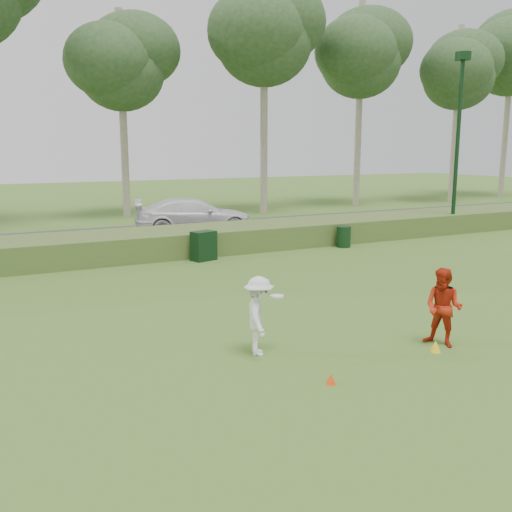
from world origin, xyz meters
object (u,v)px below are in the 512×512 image
cone_orange (331,379)px  utility_cabinet (204,246)px  player_red (443,308)px  cone_yellow (435,346)px  lamp_post (460,111)px  car_right (194,216)px  trash_bin (344,237)px  player_white (259,316)px

cone_orange → utility_cabinet: (2.14, 11.12, 0.43)m
player_red → cone_yellow: player_red is taller
lamp_post → cone_orange: bearing=-141.6°
player_red → car_right: bearing=152.7°
player_red → trash_bin: bearing=130.2°
lamp_post → cone_yellow: 17.80m
cone_yellow → trash_bin: trash_bin is taller
cone_yellow → car_right: (1.39, 16.90, 0.74)m
player_white → car_right: bearing=7.1°
cone_orange → cone_yellow: bearing=7.5°
lamp_post → cone_yellow: lamp_post is taller
player_red → trash_bin: (5.11, 10.52, -0.38)m
cone_orange → utility_cabinet: 11.34m
lamp_post → player_red: 17.19m
lamp_post → car_right: (-10.95, 5.31, -4.74)m
cone_yellow → utility_cabinet: 10.79m
lamp_post → player_white: bearing=-147.0°
player_red → cone_yellow: 0.81m
player_white → utility_cabinet: bearing=8.1°
lamp_post → cone_orange: lamp_post is taller
cone_orange → trash_bin: trash_bin is taller
player_white → cone_yellow: bearing=-91.6°
lamp_post → utility_cabinet: size_ratio=7.77×
player_red → car_right: size_ratio=0.29×
lamp_post → cone_yellow: (-12.35, -11.59, -5.48)m
player_white → car_right: (4.57, 15.41, 0.08)m
cone_orange → cone_yellow: 2.77m
cone_orange → car_right: 17.76m
trash_bin → cone_yellow: bearing=-117.1°
cone_orange → player_red: bearing=10.5°
player_red → lamp_post: bearing=109.7°
lamp_post → cone_yellow: bearing=-136.8°
utility_cabinet → lamp_post: bearing=-12.1°
cone_orange → trash_bin: 13.82m
lamp_post → trash_bin: (-6.86, -0.85, -5.17)m
lamp_post → player_red: lamp_post is taller
player_white → cone_yellow: player_white is taller
lamp_post → trash_bin: size_ratio=9.60×
car_right → player_white: bearing=176.9°
utility_cabinet → car_right: size_ratio=0.19×
player_red → cone_orange: size_ratio=8.49×
utility_cabinet → trash_bin: utility_cabinet is taller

